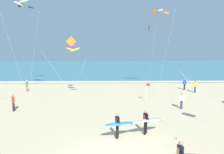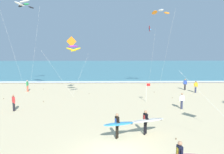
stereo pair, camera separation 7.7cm
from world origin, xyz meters
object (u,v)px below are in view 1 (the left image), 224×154
(kite_arc_charcoal_low, at_px, (21,2))
(lifeguard_flag, at_px, (146,90))
(kite_arc_ivory_distant, at_px, (160,12))
(kite_arc_emerald_high, at_px, (26,6))
(bystander_red_top, at_px, (13,103))
(kite_arc_violet_outer, at_px, (73,49))
(kite_diamond_amber_close, at_px, (72,43))
(surfer_third, at_px, (147,120))
(bystander_blue_top, at_px, (185,84))
(bystander_green_top, at_px, (27,86))
(bystander_white_top, at_px, (182,101))
(surfer_lead, at_px, (118,124))
(kite_delta_scarlet_mid, at_px, (149,29))
(bystander_yellow_top, at_px, (195,87))

(kite_arc_charcoal_low, bearing_deg, lifeguard_flag, -11.93)
(lifeguard_flag, bearing_deg, kite_arc_ivory_distant, 65.66)
(kite_arc_emerald_high, bearing_deg, bystander_red_top, -77.25)
(kite_arc_violet_outer, height_order, lifeguard_flag, kite_arc_violet_outer)
(kite_arc_ivory_distant, xyz_separation_m, kite_diamond_amber_close, (-11.35, -2.76, -4.13))
(surfer_third, xyz_separation_m, bystander_blue_top, (8.18, 15.90, -0.24))
(bystander_green_top, bearing_deg, bystander_red_top, -77.17)
(bystander_blue_top, bearing_deg, kite_diamond_amber_close, -167.46)
(bystander_white_top, height_order, bystander_red_top, same)
(surfer_lead, relative_size, kite_delta_scarlet_mid, 0.24)
(kite_delta_scarlet_mid, bearing_deg, bystander_blue_top, -33.89)
(bystander_green_top, height_order, bystander_blue_top, same)
(kite_diamond_amber_close, relative_size, kite_arc_violet_outer, 1.18)
(surfer_third, bearing_deg, bystander_red_top, 153.06)
(bystander_white_top, height_order, bystander_yellow_top, same)
(kite_delta_scarlet_mid, bearing_deg, surfer_lead, -105.88)
(bystander_red_top, bearing_deg, kite_arc_emerald_high, 102.75)
(bystander_yellow_top, height_order, lifeguard_flag, lifeguard_flag)
(kite_arc_charcoal_low, relative_size, bystander_yellow_top, 7.35)
(bystander_yellow_top, bearing_deg, kite_diamond_amber_close, -174.54)
(kite_arc_violet_outer, bearing_deg, surfer_third, -58.52)
(kite_diamond_amber_close, distance_m, bystander_yellow_top, 17.07)
(kite_arc_ivory_distant, bearing_deg, kite_arc_charcoal_low, -170.37)
(kite_arc_charcoal_low, bearing_deg, bystander_green_top, 108.36)
(bystander_blue_top, relative_size, bystander_yellow_top, 1.00)
(kite_arc_violet_outer, height_order, bystander_blue_top, kite_arc_violet_outer)
(kite_diamond_amber_close, relative_size, bystander_yellow_top, 4.61)
(bystander_blue_top, relative_size, bystander_red_top, 1.00)
(surfer_lead, bearing_deg, bystander_green_top, 126.65)
(bystander_white_top, height_order, lifeguard_flag, lifeguard_flag)
(kite_arc_emerald_high, xyz_separation_m, lifeguard_flag, (15.91, -8.58, -10.57))
(bystander_white_top, bearing_deg, kite_arc_emerald_high, 148.64)
(surfer_lead, relative_size, lifeguard_flag, 1.04)
(kite_diamond_amber_close, bearing_deg, surfer_lead, -68.92)
(kite_arc_emerald_high, xyz_separation_m, bystander_yellow_top, (23.27, -3.87, -11.02))
(surfer_lead, relative_size, bystander_blue_top, 1.38)
(kite_delta_scarlet_mid, distance_m, kite_diamond_amber_close, 12.67)
(kite_arc_emerald_high, bearing_deg, kite_arc_ivory_distant, -8.08)
(bystander_blue_top, bearing_deg, bystander_yellow_top, -67.46)
(surfer_third, distance_m, bystander_blue_top, 17.88)
(surfer_lead, distance_m, bystander_yellow_top, 18.32)
(surfer_third, relative_size, bystander_blue_top, 1.56)
(surfer_third, xyz_separation_m, kite_diamond_amber_close, (-7.07, 12.50, 5.44))
(surfer_third, relative_size, kite_arc_emerald_high, 0.20)
(bystander_white_top, xyz_separation_m, bystander_yellow_top, (4.41, 7.62, 0.00))
(bystander_blue_top, bearing_deg, surfer_lead, -121.60)
(surfer_lead, distance_m, bystander_red_top, 11.62)
(kite_diamond_amber_close, height_order, bystander_white_top, kite_diamond_amber_close)
(bystander_green_top, distance_m, bystander_blue_top, 21.88)
(kite_arc_violet_outer, bearing_deg, kite_arc_emerald_high, 137.50)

